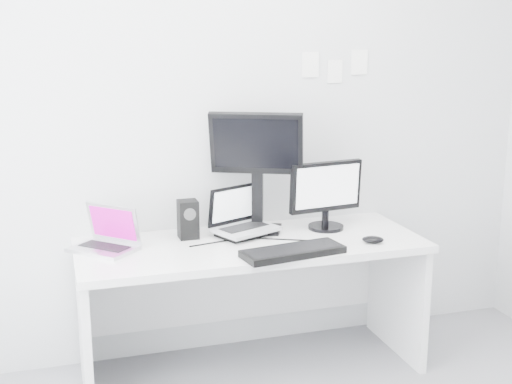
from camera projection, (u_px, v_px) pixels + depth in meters
back_wall at (233, 116)px, 3.72m from camera, size 3.60×0.00×3.60m
desk at (251, 307)px, 3.62m from camera, size 1.80×0.70×0.73m
macbook at (102, 228)px, 3.36m from camera, size 0.39×0.38×0.23m
speaker at (188, 219)px, 3.58m from camera, size 0.10×0.10×0.20m
dell_laptop at (246, 211)px, 3.62m from camera, size 0.40×0.36×0.27m
rear_monitor at (257, 170)px, 3.66m from camera, size 0.53×0.37×0.68m
samsung_monitor at (327, 194)px, 3.73m from camera, size 0.45×0.25×0.39m
keyboard at (293, 252)px, 3.33m from camera, size 0.53×0.26×0.03m
mouse at (373, 240)px, 3.51m from camera, size 0.13×0.11×0.04m
wall_note_0 at (310, 65)px, 3.79m from camera, size 0.10×0.00×0.14m
wall_note_1 at (335, 71)px, 3.84m from camera, size 0.09×0.00×0.13m
wall_note_2 at (359, 62)px, 3.87m from camera, size 0.10×0.00×0.14m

